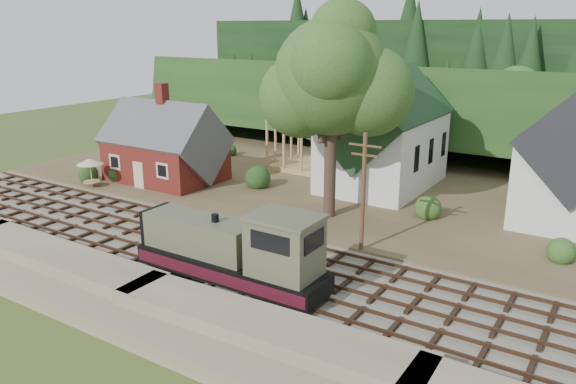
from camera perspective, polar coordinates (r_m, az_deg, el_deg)
The scene contains 16 objects.
ground at distance 36.59m, azimuth -6.21°, elevation -6.58°, with size 140.00×140.00×0.00m, color #384C1E.
embankment at distance 31.13m, azimuth -16.22°, elevation -11.56°, with size 64.00×5.00×1.60m, color #7F7259.
railroad_bed at distance 36.56m, azimuth -6.21°, elevation -6.46°, with size 64.00×11.00×0.16m, color #726B5B.
village_flat at distance 50.94m, azimuth 6.53°, elevation 0.32°, with size 64.00×26.00×0.30m, color brown.
hillside at distance 72.72m, azimuth 14.99°, elevation 4.67°, with size 70.00×28.00×8.00m, color #1E3F19.
ridge at distance 87.86m, azimuth 18.28°, elevation 6.38°, with size 80.00×20.00×12.00m, color black.
depot at distance 53.75m, azimuth -12.34°, elevation 4.27°, with size 10.80×7.41×9.00m.
church at distance 50.46m, azimuth 9.61°, elevation 5.91°, with size 8.40×15.17×13.00m.
timber_frame at distance 56.36m, azimuth 2.96°, elevation 5.25°, with size 8.20×6.20×6.99m.
lattice_tower at distance 60.70m, azimuth 5.95°, elevation 12.45°, with size 3.20×3.20×12.12m.
big_tree at distance 41.09m, azimuth 4.74°, elevation 10.79°, with size 10.90×8.40×14.70m.
telegraph_pole_near at distance 35.81m, azimuth 7.65°, elevation 0.08°, with size 2.20×0.28×8.00m.
locomotive at distance 31.82m, azimuth -5.30°, elevation -6.12°, with size 11.76×2.94×4.71m.
car_blue at distance 52.38m, azimuth -8.03°, elevation 1.62°, with size 1.51×3.75×1.28m, color #5698B9.
car_green at distance 55.84m, azimuth -11.80°, elevation 2.36°, with size 1.34×3.84×1.27m, color #709E6D.
patio_set at distance 53.27m, azimuth -19.47°, elevation 2.82°, with size 2.34×2.34×2.61m.
Camera 1 is at (21.36, -26.01, 14.35)m, focal length 35.00 mm.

